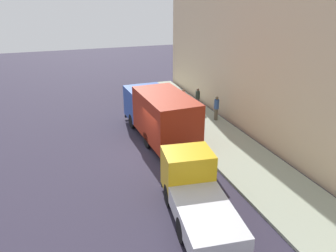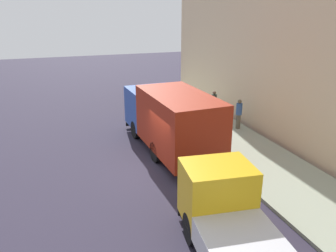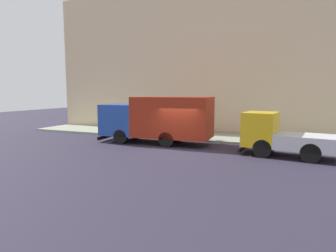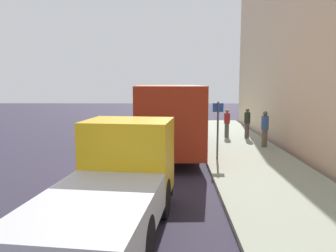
{
  "view_description": "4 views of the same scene",
  "coord_description": "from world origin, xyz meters",
  "px_view_note": "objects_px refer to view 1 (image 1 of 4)",
  "views": [
    {
      "loc": [
        -4.47,
        -16.46,
        8.79
      ],
      "look_at": [
        1.5,
        0.6,
        1.33
      ],
      "focal_mm": 34.74,
      "sensor_mm": 36.0,
      "label": 1
    },
    {
      "loc": [
        -3.99,
        -13.07,
        6.93
      ],
      "look_at": [
        1.31,
        2.04,
        1.28
      ],
      "focal_mm": 35.95,
      "sensor_mm": 36.0,
      "label": 2
    },
    {
      "loc": [
        -16.41,
        -6.35,
        3.53
      ],
      "look_at": [
        1.34,
        1.18,
        1.23
      ],
      "focal_mm": 30.84,
      "sensor_mm": 36.0,
      "label": 3
    },
    {
      "loc": [
        1.66,
        -13.34,
        3.33
      ],
      "look_at": [
        1.42,
        1.35,
        1.43
      ],
      "focal_mm": 36.44,
      "sensor_mm": 36.0,
      "label": 4
    }
  ],
  "objects_px": {
    "large_utility_truck": "(159,113)",
    "pedestrian_walking": "(198,98)",
    "pedestrian_third": "(183,99)",
    "small_flatbed_truck": "(195,192)",
    "street_sign_post": "(198,118)",
    "traffic_cone_orange": "(169,108)",
    "pedestrian_standing": "(216,108)"
  },
  "relations": [
    {
      "from": "street_sign_post",
      "to": "traffic_cone_orange",
      "type": "bearing_deg",
      "value": 90.68
    },
    {
      "from": "pedestrian_third",
      "to": "pedestrian_walking",
      "type": "bearing_deg",
      "value": 147.9
    },
    {
      "from": "large_utility_truck",
      "to": "pedestrian_third",
      "type": "xyz_separation_m",
      "value": [
        3.36,
        4.29,
        -0.73
      ]
    },
    {
      "from": "pedestrian_standing",
      "to": "large_utility_truck",
      "type": "bearing_deg",
      "value": -68.93
    },
    {
      "from": "large_utility_truck",
      "to": "street_sign_post",
      "type": "xyz_separation_m",
      "value": [
        2.1,
        -1.3,
        -0.17
      ]
    },
    {
      "from": "small_flatbed_truck",
      "to": "street_sign_post",
      "type": "relative_size",
      "value": 2.38
    },
    {
      "from": "small_flatbed_truck",
      "to": "traffic_cone_orange",
      "type": "height_order",
      "value": "small_flatbed_truck"
    },
    {
      "from": "large_utility_truck",
      "to": "pedestrian_walking",
      "type": "height_order",
      "value": "large_utility_truck"
    },
    {
      "from": "pedestrian_standing",
      "to": "traffic_cone_orange",
      "type": "distance_m",
      "value": 3.84
    },
    {
      "from": "small_flatbed_truck",
      "to": "pedestrian_third",
      "type": "distance_m",
      "value": 13.09
    },
    {
      "from": "pedestrian_walking",
      "to": "street_sign_post",
      "type": "relative_size",
      "value": 0.72
    },
    {
      "from": "small_flatbed_truck",
      "to": "street_sign_post",
      "type": "xyz_separation_m",
      "value": [
        3.12,
        6.74,
        0.44
      ]
    },
    {
      "from": "pedestrian_walking",
      "to": "pedestrian_third",
      "type": "bearing_deg",
      "value": -31.94
    },
    {
      "from": "pedestrian_walking",
      "to": "traffic_cone_orange",
      "type": "height_order",
      "value": "pedestrian_walking"
    },
    {
      "from": "large_utility_truck",
      "to": "traffic_cone_orange",
      "type": "bearing_deg",
      "value": 60.11
    },
    {
      "from": "street_sign_post",
      "to": "pedestrian_walking",
      "type": "bearing_deg",
      "value": 65.87
    },
    {
      "from": "traffic_cone_orange",
      "to": "street_sign_post",
      "type": "relative_size",
      "value": 0.27
    },
    {
      "from": "pedestrian_walking",
      "to": "street_sign_post",
      "type": "height_order",
      "value": "street_sign_post"
    },
    {
      "from": "large_utility_truck",
      "to": "pedestrian_third",
      "type": "bearing_deg",
      "value": 49.26
    },
    {
      "from": "large_utility_truck",
      "to": "pedestrian_walking",
      "type": "distance_m",
      "value": 5.98
    },
    {
      "from": "small_flatbed_truck",
      "to": "pedestrian_third",
      "type": "relative_size",
      "value": 3.51
    },
    {
      "from": "large_utility_truck",
      "to": "small_flatbed_truck",
      "type": "relative_size",
      "value": 1.38
    },
    {
      "from": "large_utility_truck",
      "to": "traffic_cone_orange",
      "type": "height_order",
      "value": "large_utility_truck"
    },
    {
      "from": "pedestrian_third",
      "to": "traffic_cone_orange",
      "type": "bearing_deg",
      "value": -0.45
    },
    {
      "from": "pedestrian_standing",
      "to": "traffic_cone_orange",
      "type": "bearing_deg",
      "value": -128.73
    },
    {
      "from": "street_sign_post",
      "to": "pedestrian_standing",
      "type": "bearing_deg",
      "value": 44.64
    },
    {
      "from": "pedestrian_walking",
      "to": "street_sign_post",
      "type": "xyz_separation_m",
      "value": [
        -2.35,
        -5.24,
        0.51
      ]
    },
    {
      "from": "pedestrian_standing",
      "to": "street_sign_post",
      "type": "height_order",
      "value": "street_sign_post"
    },
    {
      "from": "small_flatbed_truck",
      "to": "pedestrian_standing",
      "type": "distance_m",
      "value": 11.0
    },
    {
      "from": "pedestrian_walking",
      "to": "small_flatbed_truck",
      "type": "bearing_deg",
      "value": 51.4
    },
    {
      "from": "pedestrian_third",
      "to": "small_flatbed_truck",
      "type": "bearing_deg",
      "value": 56.23
    },
    {
      "from": "pedestrian_standing",
      "to": "pedestrian_third",
      "type": "bearing_deg",
      "value": -149.3
    }
  ]
}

